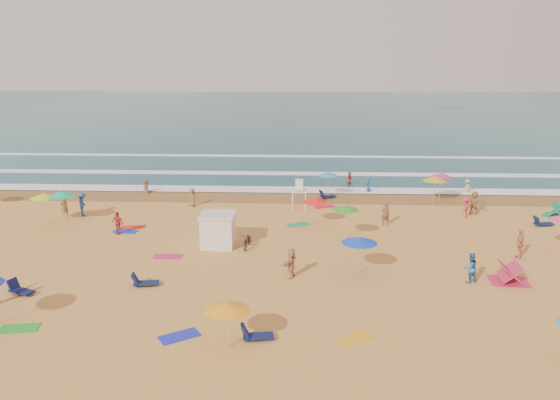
{
  "coord_description": "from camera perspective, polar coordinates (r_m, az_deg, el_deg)",
  "views": [
    {
      "loc": [
        2.53,
        -32.71,
        11.74
      ],
      "look_at": [
        0.85,
        6.0,
        1.5
      ],
      "focal_mm": 35.0,
      "sensor_mm": 36.0,
      "label": 1
    }
  ],
  "objects": [
    {
      "name": "lifeguard_stand",
      "position": [
        42.76,
        2.01,
        0.32
      ],
      "size": [
        1.2,
        1.2,
        2.1
      ],
      "primitive_type": null,
      "color": "white",
      "rests_on": "ground"
    },
    {
      "name": "cabana_roof",
      "position": [
        34.6,
        -6.54,
        -1.54
      ],
      "size": [
        2.2,
        2.2,
        0.12
      ],
      "primitive_type": "cube",
      "color": "silver",
      "rests_on": "cabana"
    },
    {
      "name": "loungers",
      "position": [
        32.55,
        4.55,
        -6.07
      ],
      "size": [
        54.4,
        25.14,
        0.34
      ],
      "color": "#0D1545",
      "rests_on": "ground"
    },
    {
      "name": "beachgoers",
      "position": [
        38.49,
        0.43,
        -1.72
      ],
      "size": [
        44.79,
        26.85,
        2.09
      ],
      "color": "tan",
      "rests_on": "ground"
    },
    {
      "name": "ocean",
      "position": [
        117.33,
        1.26,
        9.06
      ],
      "size": [
        220.0,
        140.0,
        0.18
      ],
      "primitive_type": "cube",
      "color": "#0C4756",
      "rests_on": "ground"
    },
    {
      "name": "towels",
      "position": [
        33.2,
        -5.16,
        -5.94
      ],
      "size": [
        38.97,
        22.85,
        0.03
      ],
      "color": "orange",
      "rests_on": "ground"
    },
    {
      "name": "bicycle",
      "position": [
        34.55,
        -3.42,
        -4.24
      ],
      "size": [
        0.81,
        1.88,
        0.96
      ],
      "primitive_type": "imported",
      "rotation": [
        0.0,
        0.0,
        -0.1
      ],
      "color": "black",
      "rests_on": "ground"
    },
    {
      "name": "popup_tents",
      "position": [
        38.92,
        25.39,
        -3.31
      ],
      "size": [
        10.51,
        14.8,
        1.2
      ],
      "color": "#C72C51",
      "rests_on": "ground"
    },
    {
      "name": "beach_umbrellas",
      "position": [
        34.03,
        2.82,
        -1.58
      ],
      "size": [
        59.33,
        28.74,
        0.8
      ],
      "color": "#2F99D5",
      "rests_on": "ground"
    },
    {
      "name": "cabana",
      "position": [
        34.91,
        -6.49,
        -3.21
      ],
      "size": [
        2.0,
        2.0,
        2.0
      ],
      "primitive_type": "cube",
      "color": "silver",
      "rests_on": "ground"
    },
    {
      "name": "ground",
      "position": [
        34.84,
        -1.83,
        -4.89
      ],
      "size": [
        220.0,
        220.0,
        0.0
      ],
      "primitive_type": "plane",
      "color": "gold",
      "rests_on": "ground"
    },
    {
      "name": "surf_foam",
      "position": [
        55.33,
        -0.19,
        2.66
      ],
      "size": [
        200.0,
        18.7,
        0.05
      ],
      "color": "white",
      "rests_on": "ground"
    },
    {
      "name": "wet_sand",
      "position": [
        46.78,
        -0.69,
        0.28
      ],
      "size": [
        220.0,
        220.0,
        0.0
      ],
      "primitive_type": "plane",
      "color": "olive",
      "rests_on": "ground"
    }
  ]
}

